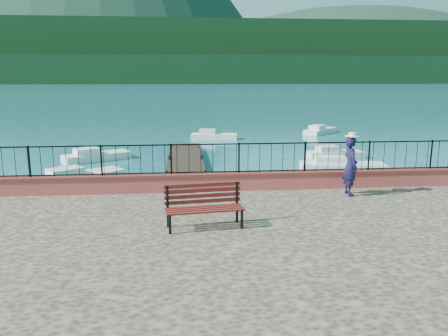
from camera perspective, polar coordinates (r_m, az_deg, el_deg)
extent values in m
plane|color=#19596B|center=(11.48, 5.85, -13.31)|extent=(2000.00, 2000.00, 0.00)
cube|color=#A63C3E|center=(14.44, 3.13, -1.69)|extent=(28.00, 0.46, 0.58)
cube|color=black|center=(14.28, 3.16, 1.30)|extent=(27.00, 0.05, 0.95)
cube|color=#2D231C|center=(22.67, -5.04, -0.18)|extent=(2.00, 16.00, 0.30)
cube|color=black|center=(310.21, -5.19, 12.61)|extent=(900.00, 60.00, 18.00)
cube|color=black|center=(370.58, -5.29, 14.50)|extent=(900.00, 120.00, 44.00)
ellipsoid|color=#142D23|center=(611.93, 16.13, 10.98)|extent=(448.00, 384.00, 180.00)
cube|color=black|center=(10.83, -2.53, -6.62)|extent=(1.98, 0.82, 0.48)
cube|color=maroon|center=(10.95, -2.82, -3.49)|extent=(1.92, 0.32, 0.59)
imported|color=black|center=(14.18, 16.18, 0.26)|extent=(0.45, 0.68, 1.86)
cylinder|color=white|center=(14.02, 16.41, 4.22)|extent=(0.44, 0.44, 0.12)
cube|color=silver|center=(21.47, -18.44, -0.76)|extent=(4.15, 3.53, 0.80)
cube|color=silver|center=(23.67, 15.24, 0.57)|extent=(4.50, 1.94, 0.80)
cube|color=silver|center=(27.27, 14.30, 2.08)|extent=(3.43, 1.54, 0.80)
cube|color=white|center=(26.84, -16.32, 1.81)|extent=(3.95, 3.07, 0.80)
cube|color=silver|center=(34.51, -1.30, 4.44)|extent=(3.72, 1.74, 0.80)
cube|color=silver|center=(38.87, 12.45, 5.00)|extent=(3.60, 3.63, 0.80)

